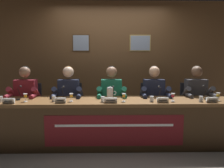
{
  "coord_description": "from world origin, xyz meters",
  "views": [
    {
      "loc": [
        -0.07,
        -3.44,
        1.4
      ],
      "look_at": [
        0.0,
        0.0,
        0.98
      ],
      "focal_mm": 35.31,
      "sensor_mm": 36.0,
      "label": 1
    }
  ],
  "objects_px": {
    "panelist_far_left": "(24,96)",
    "nameplate_far_right": "(212,100)",
    "juice_glass_far_left": "(25,96)",
    "panelist_right": "(155,96)",
    "nameplate_left": "(60,100)",
    "panelist_far_right": "(197,96)",
    "water_cup_far_right": "(201,99)",
    "water_cup_right": "(152,99)",
    "panelist_left": "(68,96)",
    "nameplate_center": "(111,100)",
    "juice_glass_far_right": "(218,95)",
    "microphone_left": "(63,95)",
    "water_cup_far_left": "(1,99)",
    "water_cup_center": "(103,100)",
    "chair_far_right": "(192,108)",
    "conference_table": "(112,115)",
    "juice_glass_center": "(124,96)",
    "chair_far_left": "(29,109)",
    "microphone_far_right": "(206,94)",
    "nameplate_far_left": "(9,101)",
    "juice_glass_right": "(173,96)",
    "panelist_center": "(112,96)",
    "chair_left": "(70,109)",
    "microphone_right": "(160,95)",
    "microphone_far_left": "(19,95)",
    "chair_right": "(152,108)",
    "chair_center": "(111,109)",
    "nameplate_right": "(163,100)",
    "juice_glass_left": "(71,96)",
    "water_pitcher_central": "(110,93)",
    "water_cup_left": "(54,99)"
  },
  "relations": [
    {
      "from": "nameplate_far_left",
      "to": "chair_far_right",
      "type": "distance_m",
      "value": 3.15
    },
    {
      "from": "panelist_center",
      "to": "water_cup_center",
      "type": "bearing_deg",
      "value": -104.53
    },
    {
      "from": "microphone_left",
      "to": "chair_far_right",
      "type": "distance_m",
      "value": 2.39
    },
    {
      "from": "microphone_far_right",
      "to": "panelist_far_left",
      "type": "bearing_deg",
      "value": 173.83
    },
    {
      "from": "panelist_far_left",
      "to": "juice_glass_left",
      "type": "xyz_separation_m",
      "value": [
        0.89,
        -0.47,
        0.09
      ]
    },
    {
      "from": "chair_far_left",
      "to": "nameplate_far_left",
      "type": "xyz_separation_m",
      "value": [
        0.0,
        -0.82,
        0.32
      ]
    },
    {
      "from": "nameplate_center",
      "to": "panelist_right",
      "type": "distance_m",
      "value": 0.99
    },
    {
      "from": "water_cup_far_left",
      "to": "juice_glass_right",
      "type": "distance_m",
      "value": 2.61
    },
    {
      "from": "nameplate_left",
      "to": "panelist_far_right",
      "type": "bearing_deg",
      "value": 14.69
    },
    {
      "from": "panelist_center",
      "to": "panelist_right",
      "type": "relative_size",
      "value": 1.0
    },
    {
      "from": "nameplate_far_left",
      "to": "water_cup_center",
      "type": "bearing_deg",
      "value": 3.11
    },
    {
      "from": "nameplate_center",
      "to": "chair_far_right",
      "type": "relative_size",
      "value": 0.21
    },
    {
      "from": "nameplate_right",
      "to": "juice_glass_right",
      "type": "xyz_separation_m",
      "value": [
        0.18,
        0.1,
        0.05
      ]
    },
    {
      "from": "juice_glass_center",
      "to": "chair_far_right",
      "type": "relative_size",
      "value": 0.14
    },
    {
      "from": "nameplate_center",
      "to": "juice_glass_far_right",
      "type": "xyz_separation_m",
      "value": [
        1.67,
        0.15,
        0.05
      ]
    },
    {
      "from": "microphone_right",
      "to": "juice_glass_far_right",
      "type": "bearing_deg",
      "value": -4.84
    },
    {
      "from": "nameplate_far_right",
      "to": "chair_center",
      "type": "bearing_deg",
      "value": 151.74
    },
    {
      "from": "juice_glass_far_left",
      "to": "microphone_left",
      "type": "relative_size",
      "value": 0.57
    },
    {
      "from": "water_cup_far_left",
      "to": "water_cup_center",
      "type": "bearing_deg",
      "value": -2.1
    },
    {
      "from": "panelist_far_right",
      "to": "water_cup_far_right",
      "type": "xyz_separation_m",
      "value": [
        -0.17,
        -0.54,
        0.04
      ]
    },
    {
      "from": "panelist_left",
      "to": "panelist_far_right",
      "type": "xyz_separation_m",
      "value": [
        2.27,
        0.0,
        0.0
      ]
    },
    {
      "from": "chair_left",
      "to": "water_cup_right",
      "type": "distance_m",
      "value": 1.57
    },
    {
      "from": "panelist_left",
      "to": "water_cup_center",
      "type": "relative_size",
      "value": 14.62
    },
    {
      "from": "water_cup_right",
      "to": "panelist_left",
      "type": "bearing_deg",
      "value": 158.86
    },
    {
      "from": "chair_left",
      "to": "juice_glass_right",
      "type": "distance_m",
      "value": 1.86
    },
    {
      "from": "nameplate_center",
      "to": "nameplate_far_right",
      "type": "distance_m",
      "value": 1.51
    },
    {
      "from": "juice_glass_far_left",
      "to": "panelist_center",
      "type": "bearing_deg",
      "value": 19.86
    },
    {
      "from": "juice_glass_far_left",
      "to": "panelist_right",
      "type": "height_order",
      "value": "panelist_right"
    },
    {
      "from": "water_cup_right",
      "to": "water_cup_far_left",
      "type": "bearing_deg",
      "value": 179.09
    },
    {
      "from": "water_cup_right",
      "to": "nameplate_far_right",
      "type": "relative_size",
      "value": 0.49
    },
    {
      "from": "nameplate_far_left",
      "to": "panelist_left",
      "type": "relative_size",
      "value": 0.14
    },
    {
      "from": "panelist_right",
      "to": "panelist_far_right",
      "type": "bearing_deg",
      "value": 0.0
    },
    {
      "from": "chair_center",
      "to": "panelist_left",
      "type": "bearing_deg",
      "value": -165.18
    },
    {
      "from": "conference_table",
      "to": "juice_glass_far_right",
      "type": "bearing_deg",
      "value": 0.18
    },
    {
      "from": "panelist_right",
      "to": "chair_far_right",
      "type": "height_order",
      "value": "panelist_right"
    },
    {
      "from": "microphone_left",
      "to": "conference_table",
      "type": "bearing_deg",
      "value": -6.02
    },
    {
      "from": "nameplate_far_right",
      "to": "water_cup_far_right",
      "type": "distance_m",
      "value": 0.15
    },
    {
      "from": "panelist_far_left",
      "to": "panelist_right",
      "type": "height_order",
      "value": "same"
    },
    {
      "from": "panelist_far_left",
      "to": "nameplate_far_right",
      "type": "height_order",
      "value": "panelist_far_left"
    },
    {
      "from": "panelist_center",
      "to": "chair_right",
      "type": "relative_size",
      "value": 1.36
    },
    {
      "from": "panelist_center",
      "to": "nameplate_center",
      "type": "relative_size",
      "value": 6.46
    },
    {
      "from": "panelist_right",
      "to": "nameplate_right",
      "type": "relative_size",
      "value": 7.24
    },
    {
      "from": "chair_far_left",
      "to": "panelist_far_right",
      "type": "bearing_deg",
      "value": -3.79
    },
    {
      "from": "water_pitcher_central",
      "to": "water_cup_left",
      "type": "bearing_deg",
      "value": -168.36
    },
    {
      "from": "conference_table",
      "to": "juice_glass_center",
      "type": "distance_m",
      "value": 0.36
    },
    {
      "from": "water_cup_right",
      "to": "microphone_far_right",
      "type": "bearing_deg",
      "value": 12.24
    },
    {
      "from": "panelist_left",
      "to": "microphone_left",
      "type": "distance_m",
      "value": 0.39
    },
    {
      "from": "chair_far_left",
      "to": "chair_right",
      "type": "bearing_deg",
      "value": 0.0
    },
    {
      "from": "juice_glass_right",
      "to": "water_cup_right",
      "type": "xyz_separation_m",
      "value": [
        -0.33,
        -0.03,
        -0.05
      ]
    },
    {
      "from": "panelist_right",
      "to": "microphone_far_left",
      "type": "bearing_deg",
      "value": -171.86
    }
  ]
}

